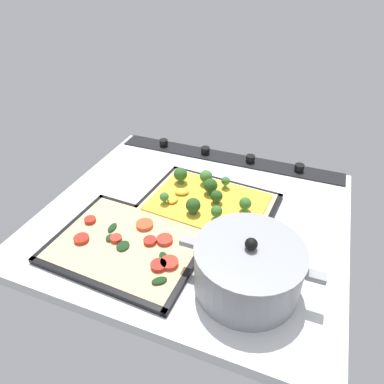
{
  "coord_description": "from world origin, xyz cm",
  "views": [
    {
      "loc": [
        -24.18,
        63.8,
        55.88
      ],
      "look_at": [
        0.5,
        -0.01,
        6.81
      ],
      "focal_mm": 32.07,
      "sensor_mm": 36.0,
      "label": 1
    }
  ],
  "objects_px": {
    "baking_tray_back": "(127,246)",
    "cooking_pot": "(248,268)",
    "baking_tray_front": "(208,206)",
    "broccoli_pizza": "(207,200)",
    "veggie_pizza_back": "(129,244)"
  },
  "relations": [
    {
      "from": "broccoli_pizza",
      "to": "cooking_pot",
      "type": "distance_m",
      "value": 0.27
    },
    {
      "from": "baking_tray_back",
      "to": "baking_tray_front",
      "type": "bearing_deg",
      "value": -121.14
    },
    {
      "from": "broccoli_pizza",
      "to": "baking_tray_back",
      "type": "bearing_deg",
      "value": 59.59
    },
    {
      "from": "broccoli_pizza",
      "to": "baking_tray_front",
      "type": "bearing_deg",
      "value": 148.77
    },
    {
      "from": "veggie_pizza_back",
      "to": "baking_tray_front",
      "type": "bearing_deg",
      "value": -120.45
    },
    {
      "from": "baking_tray_front",
      "to": "broccoli_pizza",
      "type": "distance_m",
      "value": 0.02
    },
    {
      "from": "veggie_pizza_back",
      "to": "cooking_pot",
      "type": "bearing_deg",
      "value": 177.51
    },
    {
      "from": "baking_tray_back",
      "to": "broccoli_pizza",
      "type": "bearing_deg",
      "value": -120.41
    },
    {
      "from": "baking_tray_front",
      "to": "cooking_pot",
      "type": "relative_size",
      "value": 1.27
    },
    {
      "from": "baking_tray_front",
      "to": "broccoli_pizza",
      "type": "height_order",
      "value": "broccoli_pizza"
    },
    {
      "from": "baking_tray_back",
      "to": "veggie_pizza_back",
      "type": "xyz_separation_m",
      "value": [
        -0.0,
        -0.0,
        0.01
      ]
    },
    {
      "from": "baking_tray_back",
      "to": "veggie_pizza_back",
      "type": "height_order",
      "value": "veggie_pizza_back"
    },
    {
      "from": "baking_tray_back",
      "to": "cooking_pot",
      "type": "relative_size",
      "value": 1.23
    },
    {
      "from": "baking_tray_front",
      "to": "cooking_pot",
      "type": "xyz_separation_m",
      "value": [
        -0.15,
        0.22,
        0.05
      ]
    },
    {
      "from": "baking_tray_front",
      "to": "cooking_pot",
      "type": "bearing_deg",
      "value": 125.47
    }
  ]
}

